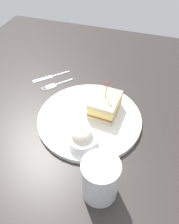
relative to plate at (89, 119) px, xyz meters
The scene contains 7 objects.
ground_plane 1.67cm from the plate, ahead, with size 116.99×116.99×2.00cm, color #2D2826.
plate is the anchor object (origin of this frame).
sandwich_half_center 5.93cm from the plate, 135.57° to the right, with size 8.09×9.97×10.71cm.
coleslaw_bowl 9.78cm from the plate, 96.69° to the left, with size 7.48×7.48×5.39cm.
drink_glass 21.72cm from the plate, 113.56° to the left, with size 7.84×7.84×10.63cm.
fork 19.84cm from the plate, 35.17° to the right, with size 8.59×9.33×0.35cm.
knife 24.88cm from the plate, 37.50° to the right, with size 10.40×10.25×0.35cm.
Camera 1 is at (-13.26, 41.57, 47.71)cm, focal length 36.06 mm.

